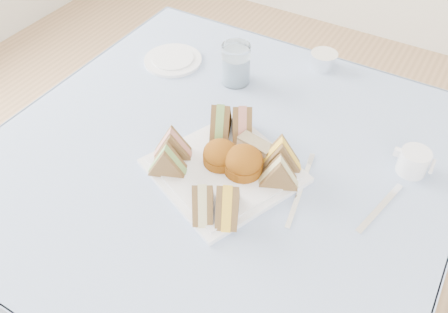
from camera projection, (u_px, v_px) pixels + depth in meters
The scene contains 21 objects.
floor at pixel (221, 311), 1.61m from camera, with size 4.00×4.00×0.00m, color #9E7751.
table at pixel (221, 249), 1.34m from camera, with size 0.90×0.90×0.74m, color brown.
tablecloth at pixel (220, 156), 1.08m from camera, with size 1.02×1.02×0.01m, color #AFD2F8.
serving_plate at pixel (224, 171), 1.03m from camera, with size 0.28×0.28×0.01m, color white.
sandwich_fl_a at pixel (172, 143), 1.03m from camera, with size 0.09×0.04×0.08m, color olive, non-canonical shape.
sandwich_fl_b at pixel (167, 159), 1.00m from camera, with size 0.08×0.04×0.07m, color olive, non-canonical shape.
sandwich_fr_a at pixel (228, 200), 0.92m from camera, with size 0.09×0.04×0.08m, color olive, non-canonical shape.
sandwich_fr_b at pixel (203, 198), 0.92m from camera, with size 0.09×0.04×0.08m, color olive, non-canonical shape.
sandwich_bl_a at pixel (221, 118), 1.09m from camera, with size 0.09×0.04×0.08m, color olive, non-canonical shape.
sandwich_bl_b at pixel (242, 120), 1.08m from camera, with size 0.09×0.04×0.08m, color olive, non-canonical shape.
sandwich_br_a at pixel (279, 171), 0.97m from camera, with size 0.08×0.04×0.07m, color olive, non-canonical shape.
sandwich_br_b at pixel (281, 153), 1.01m from camera, with size 0.09×0.04×0.08m, color olive, non-canonical shape.
scone_left at pixel (220, 154), 1.03m from camera, with size 0.08×0.08×0.05m, color brown.
scone_right at pixel (243, 162), 1.01m from camera, with size 0.09×0.09×0.06m, color brown.
pastry_slice at pixel (256, 148), 1.05m from camera, with size 0.08×0.03×0.04m, color tan.
side_plate at pixel (173, 60), 1.34m from camera, with size 0.16×0.16×0.01m, color white.
water_glass at pixel (236, 64), 1.24m from camera, with size 0.08×0.08×0.11m, color white.
tea_strainer at pixel (323, 61), 1.31m from camera, with size 0.07×0.07×0.04m, color white.
knife at pixel (380, 208), 0.97m from camera, with size 0.01×0.17×0.00m, color white.
fork at pixel (299, 195), 0.99m from camera, with size 0.01×0.19×0.00m, color white.
creamer_jug at pixel (413, 162), 1.02m from camera, with size 0.06×0.06×0.06m, color white.
Camera 1 is at (0.40, -0.65, 1.51)m, focal length 38.00 mm.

